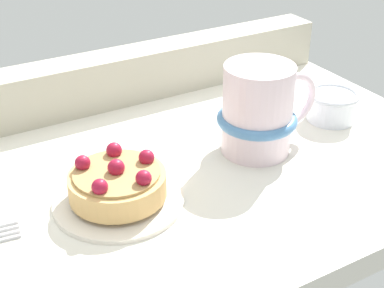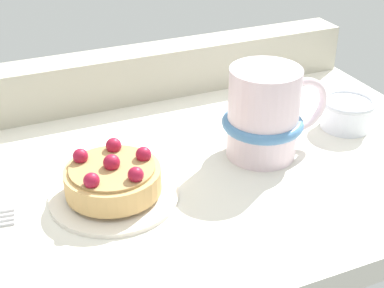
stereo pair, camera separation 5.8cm
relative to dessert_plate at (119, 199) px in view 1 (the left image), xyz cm
name	(u,v)px [view 1 (the left image)]	position (x,y,z in cm)	size (l,w,h in cm)	color
ground_plane	(168,179)	(7.17, 3.21, -1.87)	(68.45, 42.60, 2.82)	silver
window_rail_back	(101,81)	(7.17, 21.94, 2.88)	(67.08, 5.16, 6.68)	#B2AD99
dessert_plate	(119,199)	(0.00, 0.00, 0.00)	(13.02, 13.02, 0.98)	silver
raspberry_tart	(117,182)	(0.02, 0.02, 2.01)	(9.60, 9.60, 4.01)	tan
coffee_mug	(259,110)	(18.04, 1.71, 4.58)	(12.82, 9.08, 10.38)	silver
sugar_bowl	(331,104)	(30.68, 3.46, 1.53)	(6.57, 6.57, 3.70)	silver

